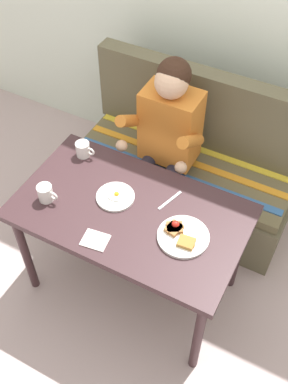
# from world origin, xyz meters

# --- Properties ---
(ground_plane) EXTENTS (8.00, 8.00, 0.00)m
(ground_plane) POSITION_xyz_m (0.00, 0.00, 0.00)
(ground_plane) COLOR #BBA5A3
(table) EXTENTS (1.20, 0.70, 0.73)m
(table) POSITION_xyz_m (0.00, 0.00, 0.65)
(table) COLOR #382326
(table) RESTS_ON ground
(couch) EXTENTS (1.44, 0.56, 1.00)m
(couch) POSITION_xyz_m (0.00, 0.76, 0.33)
(couch) COLOR brown
(couch) RESTS_ON ground
(person) EXTENTS (0.45, 0.61, 1.21)m
(person) POSITION_xyz_m (-0.09, 0.59, 0.74)
(person) COLOR orange
(person) RESTS_ON ground
(plate_breakfast) EXTENTS (0.26, 0.26, 0.05)m
(plate_breakfast) POSITION_xyz_m (0.31, -0.03, 0.74)
(plate_breakfast) COLOR white
(plate_breakfast) RESTS_ON table
(plate_eggs) EXTENTS (0.20, 0.20, 0.04)m
(plate_eggs) POSITION_xyz_m (-0.11, 0.04, 0.74)
(plate_eggs) COLOR white
(plate_eggs) RESTS_ON table
(coffee_mug) EXTENTS (0.12, 0.08, 0.09)m
(coffee_mug) POSITION_xyz_m (-0.43, 0.23, 0.78)
(coffee_mug) COLOR white
(coffee_mug) RESTS_ON table
(coffee_mug_second) EXTENTS (0.12, 0.08, 0.09)m
(coffee_mug_second) POSITION_xyz_m (-0.42, -0.14, 0.78)
(coffee_mug_second) COLOR white
(coffee_mug_second) RESTS_ON table
(napkin) EXTENTS (0.14, 0.12, 0.01)m
(napkin) POSITION_xyz_m (-0.06, -0.25, 0.73)
(napkin) COLOR silver
(napkin) RESTS_ON table
(fork) EXTENTS (0.06, 0.17, 0.00)m
(fork) POSITION_xyz_m (0.15, 0.15, 0.73)
(fork) COLOR silver
(fork) RESTS_ON table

